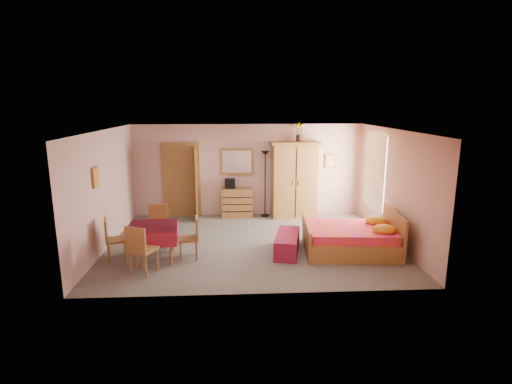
{
  "coord_description": "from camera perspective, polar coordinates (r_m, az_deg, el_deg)",
  "views": [
    {
      "loc": [
        -0.39,
        -8.74,
        3.17
      ],
      "look_at": [
        0.1,
        0.3,
        1.15
      ],
      "focal_mm": 28.0,
      "sensor_mm": 36.0,
      "label": 1
    }
  ],
  "objects": [
    {
      "name": "chest_of_drawers",
      "position": [
        11.35,
        -2.71,
        -1.5
      ],
      "size": [
        0.87,
        0.44,
        0.82
      ],
      "primitive_type": "cube",
      "rotation": [
        0.0,
        0.0,
        0.01
      ],
      "color": "#966233",
      "rests_on": "floor"
    },
    {
      "name": "bed",
      "position": [
        8.92,
        13.27,
        -5.5
      ],
      "size": [
        2.08,
        1.7,
        0.91
      ],
      "primitive_type": "cube",
      "rotation": [
        0.0,
        0.0,
        -0.08
      ],
      "color": "#E41675",
      "rests_on": "floor"
    },
    {
      "name": "picture_back",
      "position": [
        11.65,
        10.56,
        4.38
      ],
      "size": [
        0.3,
        0.04,
        0.4
      ],
      "primitive_type": "cube",
      "color": "#D8BF59",
      "rests_on": "wall_back"
    },
    {
      "name": "floor_lamp",
      "position": [
        11.27,
        1.31,
        1.15
      ],
      "size": [
        0.31,
        0.31,
        1.87
      ],
      "primitive_type": "cube",
      "rotation": [
        0.0,
        0.0,
        -0.41
      ],
      "color": "black",
      "rests_on": "floor"
    },
    {
      "name": "wall_front",
      "position": [
        6.52,
        0.47,
        -4.08
      ],
      "size": [
        6.5,
        0.1,
        2.6
      ],
      "primitive_type": "cube",
      "color": "tan",
      "rests_on": "floor"
    },
    {
      "name": "wall_back",
      "position": [
        11.4,
        -1.11,
        3.14
      ],
      "size": [
        6.5,
        0.1,
        2.6
      ],
      "primitive_type": "cube",
      "color": "tan",
      "rests_on": "floor"
    },
    {
      "name": "ceiling",
      "position": [
        8.76,
        -0.55,
        8.85
      ],
      "size": [
        6.5,
        6.5,
        0.0
      ],
      "primitive_type": "plane",
      "rotation": [
        3.14,
        0.0,
        0.0
      ],
      "color": "brown",
      "rests_on": "wall_back"
    },
    {
      "name": "doorway",
      "position": [
        11.51,
        -10.6,
        1.63
      ],
      "size": [
        1.06,
        0.12,
        2.15
      ],
      "primitive_type": "cube",
      "color": "#9E6B35",
      "rests_on": "floor"
    },
    {
      "name": "dining_table",
      "position": [
        8.59,
        -14.36,
        -6.94
      ],
      "size": [
        1.07,
        1.07,
        0.71
      ],
      "primitive_type": "cube",
      "rotation": [
        0.0,
        0.0,
        0.11
      ],
      "color": "maroon",
      "rests_on": "floor"
    },
    {
      "name": "chair_west",
      "position": [
        8.69,
        -19.33,
        -6.4
      ],
      "size": [
        0.51,
        0.51,
        0.9
      ],
      "primitive_type": "cube",
      "rotation": [
        0.0,
        0.0,
        -1.28
      ],
      "color": "#A37137",
      "rests_on": "floor"
    },
    {
      "name": "bench",
      "position": [
        8.72,
        4.49,
        -7.3
      ],
      "size": [
        0.72,
        1.32,
        0.42
      ],
      "primitive_type": "cube",
      "rotation": [
        0.0,
        0.0,
        -0.21
      ],
      "color": "maroon",
      "rests_on": "floor"
    },
    {
      "name": "stereo",
      "position": [
        11.26,
        -3.74,
        1.23
      ],
      "size": [
        0.29,
        0.21,
        0.27
      ],
      "primitive_type": "cube",
      "rotation": [
        0.0,
        0.0,
        0.01
      ],
      "color": "black",
      "rests_on": "chest_of_drawers"
    },
    {
      "name": "chair_east",
      "position": [
        8.43,
        -9.67,
        -6.52
      ],
      "size": [
        0.44,
        0.44,
        0.88
      ],
      "primitive_type": "cube",
      "rotation": [
        0.0,
        0.0,
        1.69
      ],
      "color": "brown",
      "rests_on": "floor"
    },
    {
      "name": "picture_left",
      "position": [
        8.74,
        -21.96,
        1.98
      ],
      "size": [
        0.04,
        0.32,
        0.42
      ],
      "primitive_type": "cube",
      "color": "orange",
      "rests_on": "wall_left"
    },
    {
      "name": "floor",
      "position": [
        9.3,
        -0.52,
        -7.34
      ],
      "size": [
        6.5,
        6.5,
        0.0
      ],
      "primitive_type": "plane",
      "color": "slate",
      "rests_on": "ground"
    },
    {
      "name": "wardrobe",
      "position": [
        11.28,
        5.45,
        1.78
      ],
      "size": [
        1.4,
        0.78,
        2.13
      ],
      "primitive_type": "cube",
      "rotation": [
        0.0,
        0.0,
        0.06
      ],
      "color": "#AA7539",
      "rests_on": "floor"
    },
    {
      "name": "chair_south",
      "position": [
        7.89,
        -15.84,
        -7.83
      ],
      "size": [
        0.58,
        0.58,
        0.97
      ],
      "primitive_type": "cube",
      "rotation": [
        0.0,
        0.0,
        -0.43
      ],
      "color": "#9E6735",
      "rests_on": "floor"
    },
    {
      "name": "wall_right",
      "position": [
        9.65,
        19.13,
        0.7
      ],
      "size": [
        0.1,
        5.0,
        2.6
      ],
      "primitive_type": "cube",
      "color": "tan",
      "rests_on": "floor"
    },
    {
      "name": "sunflower_vase",
      "position": [
        11.21,
        6.15,
        8.54
      ],
      "size": [
        0.21,
        0.21,
        0.52
      ],
      "primitive_type": "cube",
      "rotation": [
        0.0,
        0.0,
        -0.02
      ],
      "color": "yellow",
      "rests_on": "wardrobe"
    },
    {
      "name": "wall_left",
      "position": [
        9.38,
        -20.79,
        0.25
      ],
      "size": [
        0.1,
        5.0,
        2.6
      ],
      "primitive_type": "cube",
      "color": "tan",
      "rests_on": "floor"
    },
    {
      "name": "chair_north",
      "position": [
        9.24,
        -13.8,
        -4.8
      ],
      "size": [
        0.46,
        0.46,
        0.94
      ],
      "primitive_type": "cube",
      "rotation": [
        0.0,
        0.0,
        3.23
      ],
      "color": "olive",
      "rests_on": "floor"
    },
    {
      "name": "window",
      "position": [
        10.71,
        16.6,
        2.81
      ],
      "size": [
        0.08,
        1.4,
        1.95
      ],
      "primitive_type": "cube",
      "color": "white",
      "rests_on": "wall_right"
    },
    {
      "name": "wall_mirror",
      "position": [
        11.33,
        -2.78,
        4.35
      ],
      "size": [
        0.96,
        0.11,
        0.75
      ],
      "primitive_type": "cube",
      "rotation": [
        0.0,
        0.0,
        -0.06
      ],
      "color": "white",
      "rests_on": "wall_back"
    }
  ]
}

